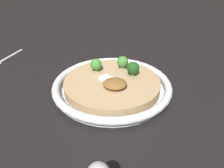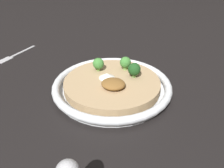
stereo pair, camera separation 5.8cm
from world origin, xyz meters
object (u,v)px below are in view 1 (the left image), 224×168
(broccoli_right, at_px, (133,68))
(broccoli_left, at_px, (96,64))
(broccoli_back, at_px, (123,62))
(risotto_bowl, at_px, (112,85))
(fork_utensil, at_px, (2,60))

(broccoli_right, height_order, broccoli_left, broccoli_right)
(broccoli_right, bearing_deg, broccoli_back, 132.13)
(risotto_bowl, relative_size, fork_utensil, 1.84)
(broccoli_left, bearing_deg, broccoli_back, 22.85)
(risotto_bowl, bearing_deg, fork_utensil, 164.37)
(fork_utensil, bearing_deg, broccoli_left, 85.97)
(fork_utensil, bearing_deg, broccoli_right, 87.69)
(broccoli_right, relative_size, broccoli_left, 1.08)
(risotto_bowl, xyz_separation_m, broccoli_back, (0.02, 0.07, 0.04))
(risotto_bowl, xyz_separation_m, fork_utensil, (-0.41, 0.11, -0.01))
(risotto_bowl, xyz_separation_m, broccoli_right, (0.05, 0.03, 0.04))
(broccoli_back, bearing_deg, fork_utensil, 174.26)
(risotto_bowl, xyz_separation_m, broccoli_left, (-0.05, 0.04, 0.04))
(risotto_bowl, relative_size, broccoli_left, 8.31)
(broccoli_right, bearing_deg, broccoli_left, 176.11)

